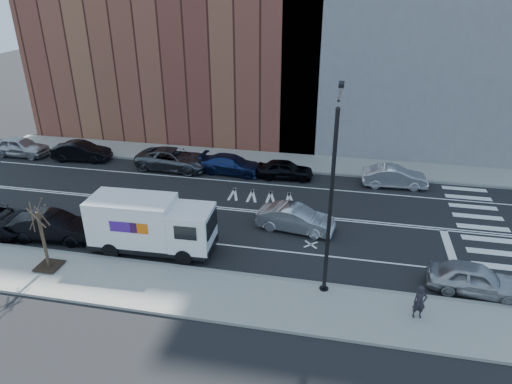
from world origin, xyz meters
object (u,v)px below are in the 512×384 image
at_px(near_parked_front, 475,279).
at_px(driving_sedan, 296,219).
at_px(fedex_van, 151,224).
at_px(far_parked_b, 82,151).
at_px(pedestrian, 420,302).
at_px(far_parked_a, 20,146).

bearing_deg(near_parked_front, driving_sedan, 70.68).
bearing_deg(fedex_van, far_parked_b, 131.94).
bearing_deg(fedex_van, pedestrian, -14.14).
bearing_deg(fedex_van, driving_sedan, 25.18).
xyz_separation_m(fedex_van, near_parked_front, (16.48, -0.38, -0.88)).
distance_m(far_parked_b, driving_sedan, 20.10).
xyz_separation_m(near_parked_front, pedestrian, (-2.83, -2.58, 0.21)).
relative_size(fedex_van, far_parked_a, 1.43).
bearing_deg(far_parked_b, driving_sedan, -117.31).
bearing_deg(driving_sedan, far_parked_b, 74.99).
height_order(far_parked_a, near_parked_front, far_parked_a).
distance_m(driving_sedan, near_parked_front, 9.97).
bearing_deg(far_parked_b, near_parked_front, -117.93).
distance_m(fedex_van, pedestrian, 13.97).
distance_m(far_parked_b, near_parked_front, 30.07).
xyz_separation_m(far_parked_b, driving_sedan, (18.53, -7.79, -0.01)).
distance_m(far_parked_a, driving_sedan, 25.33).
relative_size(far_parked_b, pedestrian, 2.89).
distance_m(fedex_van, driving_sedan, 8.37).
relative_size(driving_sedan, near_parked_front, 1.05).
height_order(driving_sedan, near_parked_front, driving_sedan).
relative_size(far_parked_b, near_parked_front, 1.07).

